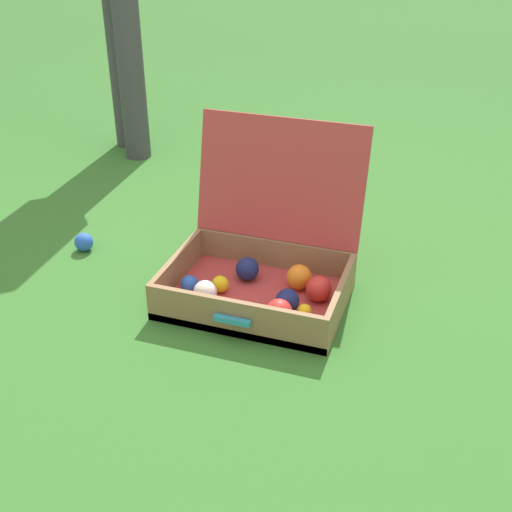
% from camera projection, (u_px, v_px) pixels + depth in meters
% --- Properties ---
extents(ground_plane, '(16.00, 16.00, 0.00)m').
position_uv_depth(ground_plane, '(225.00, 301.00, 2.07)').
color(ground_plane, '#336B28').
extents(open_suitcase, '(0.55, 0.52, 0.51)m').
position_uv_depth(open_suitcase, '(264.00, 263.00, 2.06)').
color(open_suitcase, '#B23838').
rests_on(open_suitcase, ground).
extents(stray_ball_on_grass, '(0.07, 0.07, 0.07)m').
position_uv_depth(stray_ball_on_grass, '(84.00, 242.00, 2.34)').
color(stray_ball_on_grass, blue).
rests_on(stray_ball_on_grass, ground).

